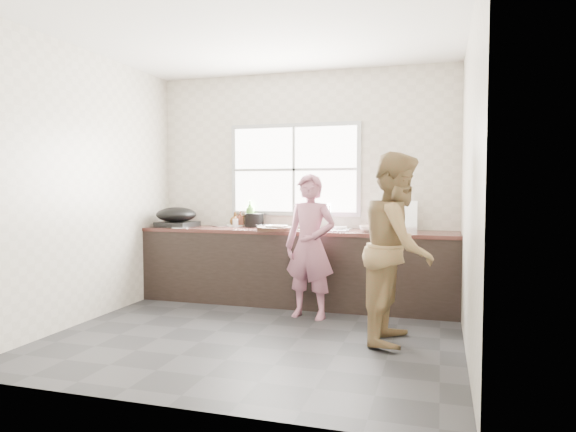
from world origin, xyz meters
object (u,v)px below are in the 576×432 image
(woman, at_px, (310,251))
(bowl_held, at_px, (341,228))
(dish_rack, at_px, (394,215))
(burner, at_px, (177,224))
(bottle_brown_short, at_px, (235,220))
(bottle_green, at_px, (250,213))
(pot_lid_right, at_px, (222,226))
(bowl_crabs, at_px, (369,229))
(bottle_brown_tall, at_px, (240,219))
(glass_jar, at_px, (235,223))
(wok, at_px, (176,215))
(cutting_board, at_px, (275,229))
(person_side, at_px, (398,248))
(black_pot, at_px, (254,220))
(bowl_mince, at_px, (276,228))
(pot_lid_left, at_px, (180,228))
(plate_food, at_px, (236,225))

(woman, bearing_deg, bowl_held, 79.13)
(dish_rack, bearing_deg, burner, 168.20)
(bottle_brown_short, bearing_deg, burner, -156.76)
(bottle_green, relative_size, burner, 0.79)
(burner, relative_size, pot_lid_right, 1.76)
(bowl_crabs, xyz_separation_m, bottle_brown_tall, (-1.62, 0.31, 0.06))
(glass_jar, distance_m, wok, 0.72)
(glass_jar, distance_m, burner, 0.71)
(wok, bearing_deg, pot_lid_right, 29.59)
(cutting_board, distance_m, bottle_brown_tall, 0.74)
(bowl_crabs, bearing_deg, dish_rack, 53.26)
(person_side, height_order, bottle_green, person_side)
(dish_rack, xyz_separation_m, pot_lid_right, (-2.08, -0.06, -0.16))
(black_pot, bearing_deg, bottle_brown_short, 171.80)
(bottle_brown_tall, height_order, pot_lid_right, bottle_brown_tall)
(bowl_held, xyz_separation_m, burner, (-2.00, -0.05, 0.00))
(bowl_mince, xyz_separation_m, pot_lid_left, (-1.19, 0.00, -0.02))
(black_pot, relative_size, pot_lid_right, 0.98)
(bowl_crabs, xyz_separation_m, wok, (-2.32, -0.02, 0.12))
(black_pot, height_order, bottle_brown_short, black_pot)
(wok, bearing_deg, bowl_held, 2.89)
(plate_food, height_order, dish_rack, dish_rack)
(woman, height_order, cutting_board, woman)
(pot_lid_right, bearing_deg, person_side, -30.11)
(cutting_board, height_order, bowl_crabs, bowl_crabs)
(bowl_held, height_order, pot_lid_left, bowl_held)
(person_side, distance_m, bowl_held, 1.34)
(dish_rack, bearing_deg, bowl_mince, -178.49)
(glass_jar, distance_m, pot_lid_left, 0.66)
(bowl_held, bearing_deg, bottle_brown_tall, 170.06)
(woman, bearing_deg, wok, 175.23)
(cutting_board, distance_m, burner, 1.31)
(cutting_board, height_order, black_pot, black_pot)
(woman, relative_size, wok, 2.90)
(cutting_board, xyz_separation_m, bottle_green, (-0.46, 0.44, 0.14))
(bottle_green, xyz_separation_m, pot_lid_right, (-0.35, -0.06, -0.16))
(person_side, height_order, bowl_crabs, person_side)
(bottle_brown_short, bearing_deg, wok, -152.54)
(bowl_mince, distance_m, burner, 1.33)
(pot_lid_right, bearing_deg, bowl_mince, -24.76)
(bowl_mince, distance_m, bottle_brown_short, 0.81)
(bowl_crabs, relative_size, wok, 0.36)
(person_side, distance_m, bottle_brown_short, 2.48)
(cutting_board, xyz_separation_m, glass_jar, (-0.61, 0.33, 0.03))
(black_pot, relative_size, burner, 0.56)
(bowl_mince, distance_m, bottle_green, 0.66)
(bowl_held, distance_m, dish_rack, 0.62)
(bowl_mince, bearing_deg, cutting_board, 180.00)
(person_side, bearing_deg, bottle_brown_tall, 60.83)
(bowl_crabs, distance_m, bottle_brown_short, 1.72)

